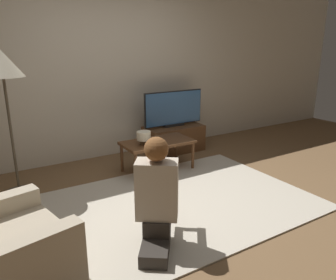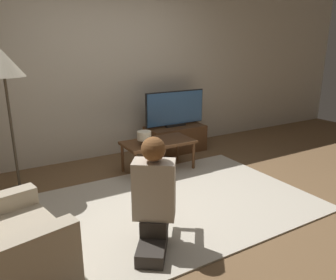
# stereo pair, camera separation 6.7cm
# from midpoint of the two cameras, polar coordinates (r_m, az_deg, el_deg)

# --- Properties ---
(ground_plane) EXTENTS (10.00, 10.00, 0.00)m
(ground_plane) POSITION_cam_midpoint_polar(r_m,az_deg,el_deg) (3.58, 0.92, -11.06)
(ground_plane) COLOR brown
(wall_back) EXTENTS (10.00, 0.06, 2.60)m
(wall_back) POSITION_cam_midpoint_polar(r_m,az_deg,el_deg) (4.92, -11.39, 12.06)
(wall_back) COLOR beige
(wall_back) RESTS_ON ground_plane
(rug) EXTENTS (2.85, 1.97, 0.02)m
(rug) POSITION_cam_midpoint_polar(r_m,az_deg,el_deg) (3.57, 0.92, -10.95)
(rug) COLOR beige
(rug) RESTS_ON ground_plane
(tv_stand) EXTENTS (0.92, 0.46, 0.41)m
(tv_stand) POSITION_cam_midpoint_polar(r_m,az_deg,el_deg) (5.18, 0.62, 0.23)
(tv_stand) COLOR brown
(tv_stand) RESTS_ON ground_plane
(tv) EXTENTS (1.01, 0.08, 0.55)m
(tv) POSITION_cam_midpoint_polar(r_m,az_deg,el_deg) (5.07, 0.62, 5.50)
(tv) COLOR black
(tv) RESTS_ON tv_stand
(coffee_table) EXTENTS (0.94, 0.50, 0.41)m
(coffee_table) POSITION_cam_midpoint_polar(r_m,az_deg,el_deg) (4.34, -2.27, -0.75)
(coffee_table) COLOR brown
(coffee_table) RESTS_ON ground_plane
(floor_lamp) EXTENTS (0.43, 0.43, 1.60)m
(floor_lamp) POSITION_cam_midpoint_polar(r_m,az_deg,el_deg) (3.87, -27.33, 10.68)
(floor_lamp) COLOR #4C4233
(floor_lamp) RESTS_ON ground_plane
(person_kneeling) EXTENTS (0.64, 0.76, 0.95)m
(person_kneeling) POSITION_cam_midpoint_polar(r_m,az_deg,el_deg) (2.69, -2.68, -9.25)
(person_kneeling) COLOR #332D28
(person_kneeling) RESTS_ON rug
(table_lamp) EXTENTS (0.18, 0.18, 0.17)m
(table_lamp) POSITION_cam_midpoint_polar(r_m,az_deg,el_deg) (4.17, -4.71, 0.59)
(table_lamp) COLOR #4C3823
(table_lamp) RESTS_ON coffee_table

